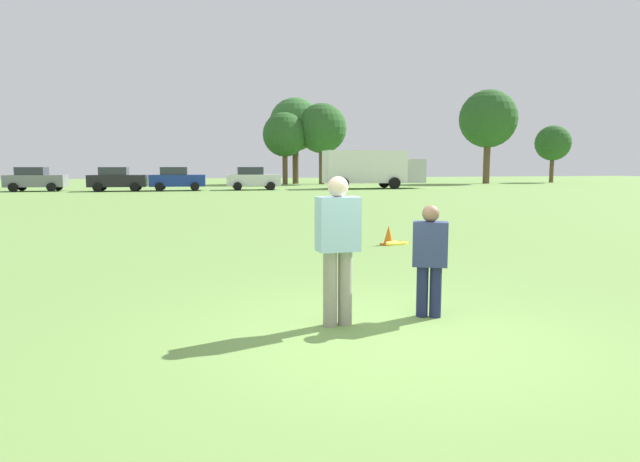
{
  "coord_description": "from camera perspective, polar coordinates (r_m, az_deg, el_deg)",
  "views": [
    {
      "loc": [
        -2.33,
        -5.72,
        1.93
      ],
      "look_at": [
        -0.12,
        2.48,
        0.91
      ],
      "focal_mm": 30.6,
      "sensor_mm": 36.0,
      "label": 1
    }
  ],
  "objects": [
    {
      "name": "tree_center_elm",
      "position": [
        56.72,
        -3.7,
        10.01
      ],
      "size": [
        4.54,
        4.54,
        7.37
      ],
      "color": "brown",
      "rests_on": "ground"
    },
    {
      "name": "frisbee",
      "position": [
        6.67,
        8.07,
        -1.25
      ],
      "size": [
        0.27,
        0.27,
        0.05
      ],
      "color": "yellow"
    },
    {
      "name": "parked_car_near_right",
      "position": [
        43.84,
        -14.74,
        5.31
      ],
      "size": [
        4.3,
        2.4,
        1.82
      ],
      "color": "navy",
      "rests_on": "ground"
    },
    {
      "name": "player_thrower",
      "position": [
        6.53,
        1.87,
        -1.18
      ],
      "size": [
        0.51,
        0.3,
        1.81
      ],
      "color": "gray",
      "rests_on": "ground"
    },
    {
      "name": "parked_car_center",
      "position": [
        46.64,
        -27.64,
        4.84
      ],
      "size": [
        4.3,
        2.4,
        1.82
      ],
      "color": "slate",
      "rests_on": "ground"
    },
    {
      "name": "parked_car_mid_right",
      "position": [
        44.24,
        -20.46,
        5.12
      ],
      "size": [
        4.3,
        2.4,
        1.82
      ],
      "color": "black",
      "rests_on": "ground"
    },
    {
      "name": "box_truck",
      "position": [
        46.6,
        5.42,
        6.61
      ],
      "size": [
        8.63,
        3.33,
        3.18
      ],
      "color": "white",
      "rests_on": "ground"
    },
    {
      "name": "traffic_cone",
      "position": [
        13.45,
        7.18,
        -0.48
      ],
      "size": [
        0.32,
        0.32,
        0.48
      ],
      "color": "#D8590C",
      "rests_on": "ground"
    },
    {
      "name": "parked_car_far_right",
      "position": [
        44.12,
        -7.07,
        5.5
      ],
      "size": [
        4.3,
        2.4,
        1.82
      ],
      "color": "silver",
      "rests_on": "ground"
    },
    {
      "name": "tree_east_oak",
      "position": [
        57.26,
        0.19,
        10.66
      ],
      "size": [
        5.12,
        5.12,
        8.33
      ],
      "color": "brown",
      "rests_on": "ground"
    },
    {
      "name": "tree_far_west_pine",
      "position": [
        68.33,
        23.18,
        8.43
      ],
      "size": [
        3.99,
        3.99,
        6.49
      ],
      "color": "brown",
      "rests_on": "ground"
    },
    {
      "name": "tree_far_east_pine",
      "position": [
        62.16,
        17.18,
        11.11
      ],
      "size": [
        6.15,
        6.15,
        9.99
      ],
      "color": "brown",
      "rests_on": "ground"
    },
    {
      "name": "player_defender",
      "position": [
        7.07,
        11.41,
        -2.48
      ],
      "size": [
        0.5,
        0.41,
        1.44
      ],
      "color": "#1E234C",
      "rests_on": "ground"
    },
    {
      "name": "ground_plane",
      "position": [
        6.47,
        6.87,
        -10.58
      ],
      "size": [
        159.68,
        159.68,
        0.0
      ],
      "primitive_type": "plane",
      "color": "#6B9347"
    },
    {
      "name": "tree_east_birch",
      "position": [
        58.9,
        -2.6,
        11.05
      ],
      "size": [
        5.59,
        5.59,
        9.08
      ],
      "color": "brown",
      "rests_on": "ground"
    }
  ]
}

